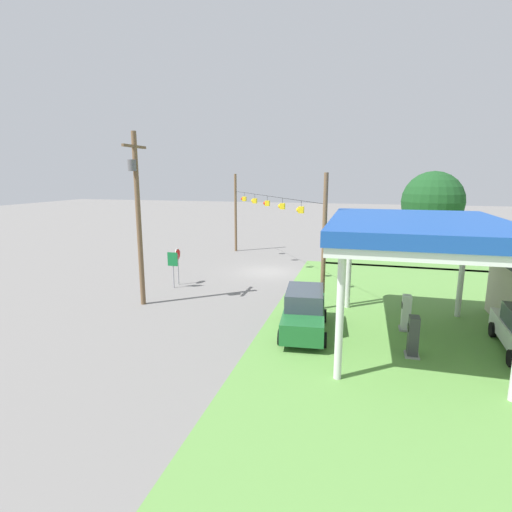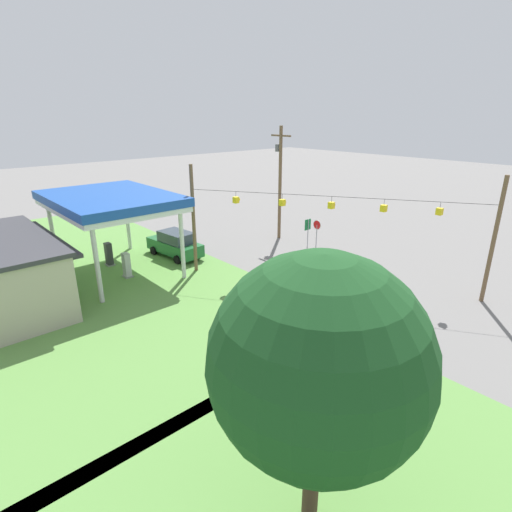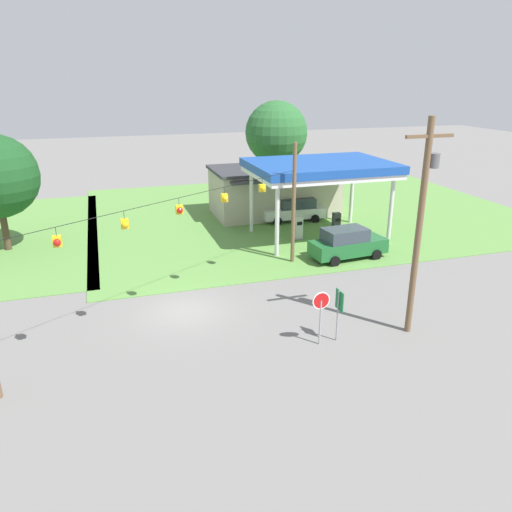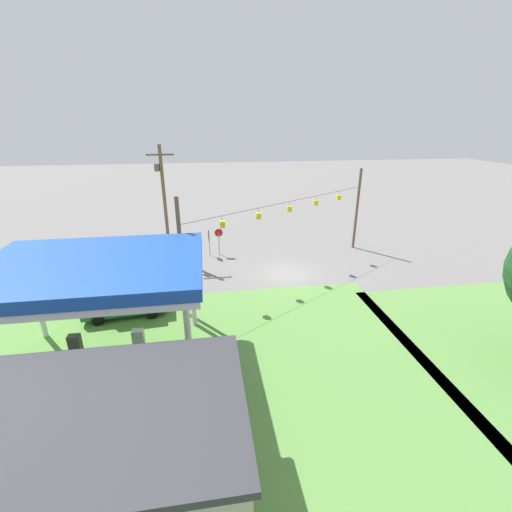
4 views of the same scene
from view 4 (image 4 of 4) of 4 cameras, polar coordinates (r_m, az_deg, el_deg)
The scene contains 11 objects.
ground_plane at distance 27.43m, azimuth 5.15°, elevation -2.92°, with size 160.00×160.00×0.00m, color slate.
gas_station_canopy at distance 17.09m, azimuth -25.40°, elevation -2.34°, with size 9.69×7.06×5.51m.
gas_station_store at distance 12.88m, azimuth -28.94°, elevation -28.20°, with size 10.46×6.35×3.98m.
fuel_pump_near at distance 18.69m, azimuth -18.84°, elevation -13.94°, with size 0.71×0.56×1.73m.
fuel_pump_far at distance 19.49m, azimuth -27.70°, elevation -13.85°, with size 0.71×0.56×1.73m.
car_at_pumps_front at distance 22.80m, azimuth -20.72°, elevation -6.80°, with size 5.13×2.47×2.05m.
car_at_pumps_rear at distance 15.53m, azimuth -27.75°, elevation -23.28°, with size 5.14×2.34×1.90m.
stop_sign_roadside at distance 30.71m, azimuth -6.23°, elevation 3.38°, with size 0.80×0.08×2.50m.
route_sign at distance 30.65m, azimuth -7.89°, elevation 3.06°, with size 0.10×0.70×2.40m.
utility_pole_main at distance 30.07m, azimuth -15.13°, elevation 9.43°, with size 2.20×0.44×9.63m.
signal_span_gantry at distance 26.01m, azimuth 5.45°, elevation 5.46°, with size 15.68×10.24×7.46m.
Camera 4 is at (6.17, 24.21, 11.32)m, focal length 24.00 mm.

